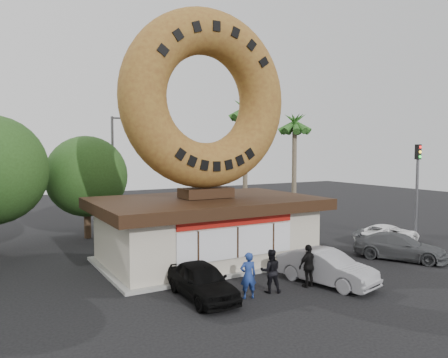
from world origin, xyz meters
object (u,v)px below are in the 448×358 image
car_silver (326,267)px  car_grey (400,247)px  giant_donut (206,99)px  car_white (388,234)px  street_lamp (115,168)px  traffic_signal (417,179)px  person_left (248,275)px  person_center (271,271)px  person_right (309,266)px  donut_shop (206,227)px  car_black (202,281)px

car_silver → car_grey: size_ratio=0.95×
giant_donut → car_white: bearing=-9.2°
giant_donut → street_lamp: giant_donut is taller
traffic_signal → car_silver: bearing=-160.6°
street_lamp → person_left: size_ratio=4.41×
person_center → car_grey: size_ratio=0.38×
person_right → street_lamp: bearing=-80.2°
person_right → person_center: bearing=-11.2°
street_lamp → person_center: bearing=-83.3°
person_right → car_grey: 7.33m
person_right → car_silver: (0.94, -0.05, -0.18)m
donut_shop → person_left: size_ratio=6.18×
car_black → car_white: bearing=13.9°
donut_shop → person_right: (1.75, -5.92, -0.86)m
street_lamp → traffic_signal: 19.90m
car_grey → street_lamp: bearing=95.8°
person_left → giant_donut: bearing=-88.3°
person_right → car_silver: size_ratio=0.41×
giant_donut → donut_shop: bearing=-90.0°
car_black → person_center: bearing=-13.6°
car_grey → person_center: bearing=155.4°
person_center → street_lamp: bearing=-58.4°
person_right → giant_donut: bearing=-76.5°
giant_donut → car_silver: size_ratio=2.05×
person_center → person_right: bearing=-163.2°
person_right → car_grey: person_right is taller
person_center → car_white: size_ratio=0.41×
street_lamp → car_black: street_lamp is taller
traffic_signal → person_center: bearing=-165.3°
car_white → donut_shop: bearing=80.9°
giant_donut → car_black: (-2.74, -4.93, -7.60)m
donut_shop → street_lamp: size_ratio=1.40×
person_center → car_silver: bearing=-161.5°
donut_shop → person_left: 6.00m
person_left → donut_shop: bearing=-88.3°
car_grey → car_white: (2.57, 2.87, -0.08)m
car_white → person_left: bearing=107.3°
person_center → person_right: person_right is taller
person_left → person_center: size_ratio=1.03×
donut_shop → car_white: (11.55, -1.86, -1.18)m
person_right → car_grey: size_ratio=0.39×
traffic_signal → person_right: 13.20m
person_left → person_right: 2.96m
donut_shop → person_right: 6.24m
traffic_signal → car_silver: 12.39m
giant_donut → person_left: 9.49m
car_white → person_center: bearing=108.3°
person_center → car_white: person_center is taller
giant_donut → person_center: (-0.02, -5.68, -7.41)m
person_center → car_black: 2.83m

